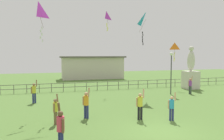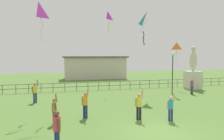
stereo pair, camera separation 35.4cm
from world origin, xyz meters
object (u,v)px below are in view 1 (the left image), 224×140
at_px(person_2, 34,91).
at_px(person_5, 190,85).
at_px(kite_1, 146,20).
at_px(person_3, 140,104).
at_px(kite_2, 38,12).
at_px(person_1, 172,106).
at_px(kite_3, 106,16).
at_px(lamppost, 171,64).
at_px(person_4, 61,128).
at_px(statue_monument, 191,74).
at_px(kite_4, 175,47).
at_px(person_6, 86,103).
at_px(person_0, 55,109).

height_order(person_2, person_5, person_2).
relative_size(person_5, kite_1, 0.62).
xyz_separation_m(person_3, kite_1, (3.56, 7.03, 6.33)).
relative_size(person_2, person_5, 1.03).
bearing_deg(kite_1, kite_2, -162.37).
relative_size(person_1, kite_3, 0.82).
xyz_separation_m(lamppost, person_2, (-13.04, -0.42, -2.16)).
xyz_separation_m(person_1, person_3, (-1.77, 0.70, 0.09)).
bearing_deg(person_4, statue_monument, 39.76).
bearing_deg(kite_3, kite_1, -52.08).
height_order(statue_monument, person_3, statue_monument).
relative_size(person_4, kite_4, 0.90).
distance_m(statue_monument, lamppost, 5.20).
height_order(person_3, kite_2, kite_2).
relative_size(kite_1, kite_2, 1.10).
bearing_deg(person_6, person_0, -159.97).
bearing_deg(kite_1, kite_3, 127.92).
bearing_deg(kite_2, person_1, -31.11).
bearing_deg(person_4, person_3, 33.04).
relative_size(person_0, kite_2, 0.63).
height_order(person_2, kite_3, kite_3).
bearing_deg(lamppost, person_4, -137.76).
distance_m(kite_3, kite_4, 8.98).
xyz_separation_m(lamppost, person_5, (2.07, -0.30, -2.18)).
relative_size(statue_monument, person_4, 2.50).
xyz_separation_m(statue_monument, person_5, (-2.16, -2.96, -0.74)).
height_order(kite_2, kite_4, kite_2).
bearing_deg(kite_4, kite_2, -155.94).
bearing_deg(kite_4, kite_1, -146.06).
relative_size(person_2, person_6, 0.99).
bearing_deg(person_1, person_6, 158.96).
xyz_separation_m(person_5, kite_4, (0.52, 3.90, 3.97)).
xyz_separation_m(person_3, kite_3, (0.62, 10.80, 7.20)).
height_order(statue_monument, person_1, statue_monument).
xyz_separation_m(person_2, person_6, (3.48, -5.47, 0.01)).
height_order(person_0, kite_3, kite_3).
bearing_deg(person_2, person_4, -80.11).
distance_m(lamppost, kite_2, 13.36).
distance_m(statue_monument, person_0, 18.22).
bearing_deg(person_3, statue_monument, 42.48).
bearing_deg(person_5, kite_2, -169.08).
xyz_separation_m(person_0, person_2, (-1.59, 6.16, 0.10)).
xyz_separation_m(person_6, kite_2, (-2.85, 2.80, 5.99)).
bearing_deg(lamppost, kite_1, -178.96).
bearing_deg(kite_1, person_6, -138.96).
height_order(person_0, person_2, person_2).
height_order(lamppost, person_6, lamppost).
height_order(kite_1, kite_3, kite_3).
distance_m(person_1, person_6, 5.28).
relative_size(person_2, kite_4, 0.87).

